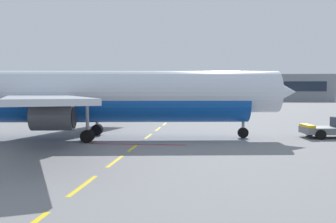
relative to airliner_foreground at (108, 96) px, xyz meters
name	(u,v)px	position (x,y,z in m)	size (l,w,h in m)	color
apron_paint_markings	(161,127)	(3.41, 11.68, -3.95)	(8.00, 93.42, 0.01)	yellow
airliner_foreground	(108,96)	(0.00, 0.00, 0.00)	(34.80, 34.31, 12.20)	silver
airliner_mid_left	(19,96)	(-39.23, 59.42, -0.97)	(25.96, 26.25, 9.20)	silver
terminal_satellite	(220,88)	(13.99, 137.12, 1.56)	(90.60, 25.66, 12.60)	gray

